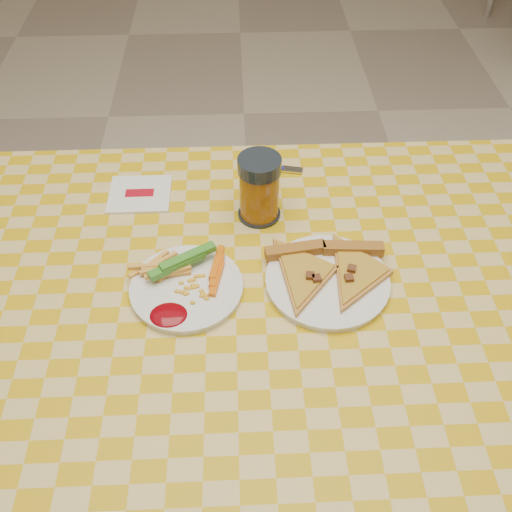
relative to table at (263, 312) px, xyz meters
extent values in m
plane|color=beige|center=(0.00, 0.00, -0.68)|extent=(8.00, 8.00, 0.00)
cylinder|color=silver|center=(-0.54, 0.34, -0.33)|extent=(0.06, 0.06, 0.71)
cylinder|color=silver|center=(0.54, 0.34, -0.33)|extent=(0.06, 0.06, 0.71)
cube|color=brown|center=(0.00, 0.00, 0.05)|extent=(1.20, 0.80, 0.04)
cylinder|color=white|center=(-0.14, 0.00, 0.08)|extent=(0.22, 0.22, 0.01)
cylinder|color=white|center=(0.12, 0.00, 0.08)|extent=(0.25, 0.25, 0.01)
cube|color=#16570D|center=(-0.15, 0.04, 0.11)|extent=(0.11, 0.09, 0.02)
cube|color=orange|center=(-0.08, 0.03, 0.09)|extent=(0.07, 0.09, 0.02)
ellipsoid|color=#71020A|center=(-0.17, -0.07, 0.09)|extent=(0.07, 0.06, 0.01)
cube|color=#9F7024|center=(0.06, 0.07, 0.10)|extent=(0.12, 0.04, 0.02)
cube|color=#9F7024|center=(0.17, 0.07, 0.10)|extent=(0.12, 0.03, 0.02)
cylinder|color=black|center=(0.00, 0.20, 0.08)|extent=(0.09, 0.09, 0.01)
cylinder|color=brown|center=(0.00, 0.20, 0.13)|extent=(0.08, 0.08, 0.11)
cylinder|color=black|center=(0.00, 0.20, 0.20)|extent=(0.09, 0.09, 0.03)
cube|color=white|center=(-0.25, 0.27, 0.08)|extent=(0.13, 0.12, 0.01)
cube|color=#A5091A|center=(-0.25, 0.27, 0.08)|extent=(0.06, 0.03, 0.00)
cube|color=#151D94|center=(0.01, 0.35, 0.08)|extent=(0.10, 0.03, 0.01)
cube|color=silver|center=(0.08, 0.34, 0.08)|extent=(0.05, 0.03, 0.00)
camera|label=1|loc=(-0.04, -0.68, 0.86)|focal=40.00mm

